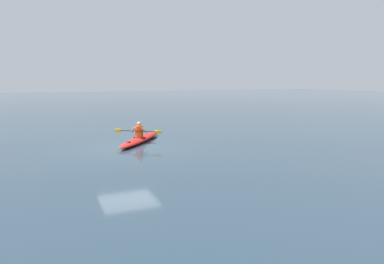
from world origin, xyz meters
name	(u,v)px	position (x,y,z in m)	size (l,w,h in m)	color
ground_plane	(127,147)	(0.00, 0.00, 0.00)	(160.00, 160.00, 0.00)	#283D4C
kayak	(140,139)	(-0.93, -1.13, 0.13)	(3.30, 4.12, 0.26)	red
kayaker	(139,131)	(-0.85, -1.02, 0.57)	(1.97, 1.48, 0.76)	#E04C14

